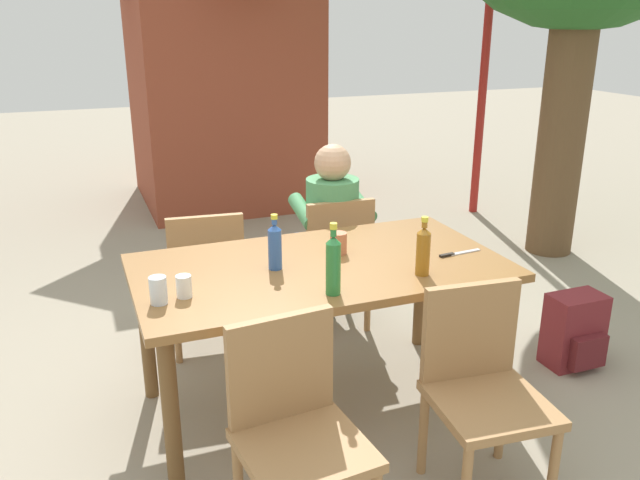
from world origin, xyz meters
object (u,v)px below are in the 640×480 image
(bottle_amber, at_px, (423,250))
(cup_terracotta, at_px, (338,243))
(chair_far_right, at_px, (333,256))
(dining_table, at_px, (320,281))
(bottle_green, at_px, (333,264))
(lamp_post, at_px, (489,11))
(backpack_by_near_side, at_px, (575,332))
(table_knife, at_px, (457,253))
(bottle_blue, at_px, (275,246))
(chair_near_right, at_px, (481,381))
(cup_glass, at_px, (158,290))
(person_in_white_shirt, at_px, (327,225))
(chair_far_left, at_px, (206,273))
(chair_near_left, at_px, (295,424))
(cup_white, at_px, (184,286))
(brick_kiosk, at_px, (220,59))

(bottle_amber, xyz_separation_m, cup_terracotta, (-0.25, 0.39, -0.06))
(chair_far_right, distance_m, bottle_amber, 1.15)
(dining_table, height_order, bottle_green, bottle_green)
(lamp_post, bearing_deg, backpack_by_near_side, -113.43)
(table_knife, bearing_deg, dining_table, 169.56)
(bottle_blue, xyz_separation_m, bottle_green, (0.14, -0.37, 0.02))
(chair_near_right, bearing_deg, dining_table, 117.30)
(cup_terracotta, xyz_separation_m, cup_glass, (-0.92, -0.28, 0.00))
(dining_table, xyz_separation_m, person_in_white_shirt, (0.39, 0.89, -0.03))
(bottle_green, bearing_deg, chair_far_left, 106.20)
(chair_near_left, distance_m, bottle_amber, 1.01)
(chair_near_right, distance_m, lamp_post, 4.38)
(bottle_blue, distance_m, cup_terracotta, 0.37)
(chair_far_right, xyz_separation_m, cup_white, (-1.06, -0.93, 0.33))
(table_knife, bearing_deg, cup_glass, -177.93)
(chair_far_left, relative_size, brick_kiosk, 0.31)
(person_in_white_shirt, bearing_deg, chair_near_right, -89.74)
(chair_far_left, distance_m, backpack_by_near_side, 2.12)
(cup_terracotta, bearing_deg, chair_near_right, -73.27)
(dining_table, height_order, cup_white, cup_white)
(table_knife, distance_m, brick_kiosk, 4.27)
(chair_near_left, xyz_separation_m, lamp_post, (3.11, 3.44, 1.44))
(chair_far_right, height_order, table_knife, chair_far_right)
(bottle_green, relative_size, cup_terracotta, 2.94)
(cup_terracotta, relative_size, cup_glass, 0.92)
(cup_white, bearing_deg, bottle_green, -18.33)
(chair_far_right, xyz_separation_m, lamp_post, (2.31, 1.88, 1.44))
(chair_far_left, bearing_deg, bottle_green, -73.80)
(chair_near_left, height_order, backpack_by_near_side, chair_near_left)
(cup_glass, height_order, brick_kiosk, brick_kiosk)
(cup_terracotta, xyz_separation_m, lamp_post, (2.57, 2.56, 1.10))
(chair_near_left, height_order, bottle_green, bottle_green)
(bottle_blue, distance_m, backpack_by_near_side, 1.85)
(chair_far_right, xyz_separation_m, chair_near_left, (-0.79, -1.56, 0.00))
(chair_near_left, height_order, cup_white, cup_white)
(dining_table, xyz_separation_m, cup_glass, (-0.78, -0.18, 0.15))
(cup_terracotta, bearing_deg, cup_glass, -163.06)
(chair_far_left, relative_size, bottle_green, 2.75)
(chair_far_left, xyz_separation_m, bottle_amber, (0.79, -1.07, 0.41))
(person_in_white_shirt, xyz_separation_m, table_knife, (0.29, -1.01, 0.12))
(chair_near_right, bearing_deg, cup_white, 149.65)
(dining_table, xyz_separation_m, brick_kiosk, (0.49, 4.08, 0.78))
(backpack_by_near_side, bearing_deg, bottle_green, -172.61)
(person_in_white_shirt, distance_m, cup_terracotta, 0.85)
(bottle_amber, bearing_deg, chair_near_right, -88.16)
(chair_far_right, height_order, chair_near_right, same)
(bottle_green, height_order, cup_white, bottle_green)
(chair_near_right, height_order, bottle_green, bottle_green)
(bottle_green, bearing_deg, cup_white, 161.67)
(bottle_blue, relative_size, bottle_amber, 0.96)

